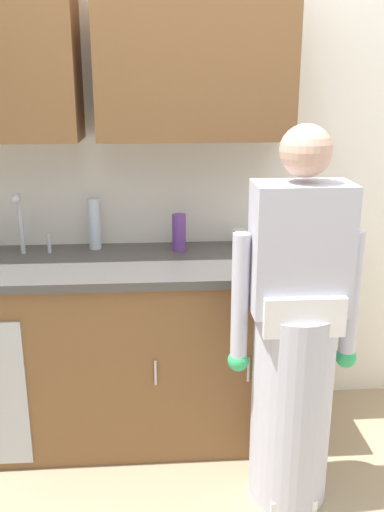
{
  "coord_description": "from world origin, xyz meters",
  "views": [
    {
      "loc": [
        -0.26,
        -1.92,
        1.77
      ],
      "look_at": [
        -0.09,
        0.55,
        1.0
      ],
      "focal_mm": 39.75,
      "sensor_mm": 36.0,
      "label": 1
    }
  ],
  "objects_px": {
    "sink": "(26,265)",
    "bottle_dish_liquid": "(94,224)",
    "bottle_water_short": "(179,232)",
    "cup_by_sink": "(240,238)",
    "person_at_sink": "(294,352)",
    "knife_on_counter": "(278,260)"
  },
  "relations": [
    {
      "from": "sink",
      "to": "cup_by_sink",
      "type": "relative_size",
      "value": 5.95
    },
    {
      "from": "bottle_dish_liquid",
      "to": "sink",
      "type": "bearing_deg",
      "value": -147.23
    },
    {
      "from": "sink",
      "to": "bottle_dish_liquid",
      "type": "relative_size",
      "value": 1.9
    },
    {
      "from": "bottle_dish_liquid",
      "to": "knife_on_counter",
      "type": "distance_m",
      "value": 0.94
    },
    {
      "from": "sink",
      "to": "knife_on_counter",
      "type": "bearing_deg",
      "value": -3.22
    },
    {
      "from": "knife_on_counter",
      "to": "person_at_sink",
      "type": "bearing_deg",
      "value": -26.17
    },
    {
      "from": "knife_on_counter",
      "to": "bottle_water_short",
      "type": "bearing_deg",
      "value": -137.81
    },
    {
      "from": "sink",
      "to": "cup_by_sink",
      "type": "bearing_deg",
      "value": 10.97
    },
    {
      "from": "person_at_sink",
      "to": "cup_by_sink",
      "type": "bearing_deg",
      "value": 99.12
    },
    {
      "from": "person_at_sink",
      "to": "bottle_dish_liquid",
      "type": "distance_m",
      "value": 1.21
    },
    {
      "from": "sink",
      "to": "person_at_sink",
      "type": "bearing_deg",
      "value": -24.44
    },
    {
      "from": "bottle_dish_liquid",
      "to": "cup_by_sink",
      "type": "relative_size",
      "value": 3.14
    },
    {
      "from": "sink",
      "to": "cup_by_sink",
      "type": "height_order",
      "value": "sink"
    },
    {
      "from": "bottle_dish_liquid",
      "to": "knife_on_counter",
      "type": "relative_size",
      "value": 1.1
    },
    {
      "from": "bottle_dish_liquid",
      "to": "bottle_water_short",
      "type": "distance_m",
      "value": 0.43
    },
    {
      "from": "sink",
      "to": "bottle_water_short",
      "type": "height_order",
      "value": "sink"
    },
    {
      "from": "bottle_water_short",
      "to": "cup_by_sink",
      "type": "bearing_deg",
      "value": 11.21
    },
    {
      "from": "knife_on_counter",
      "to": "cup_by_sink",
      "type": "bearing_deg",
      "value": -176.04
    },
    {
      "from": "sink",
      "to": "person_at_sink",
      "type": "height_order",
      "value": "person_at_sink"
    },
    {
      "from": "sink",
      "to": "bottle_dish_liquid",
      "type": "xyz_separation_m",
      "value": [
        0.32,
        0.2,
        0.15
      ]
    },
    {
      "from": "cup_by_sink",
      "to": "sink",
      "type": "bearing_deg",
      "value": -169.03
    },
    {
      "from": "person_at_sink",
      "to": "bottle_water_short",
      "type": "xyz_separation_m",
      "value": [
        -0.44,
        0.68,
        0.34
      ]
    }
  ]
}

